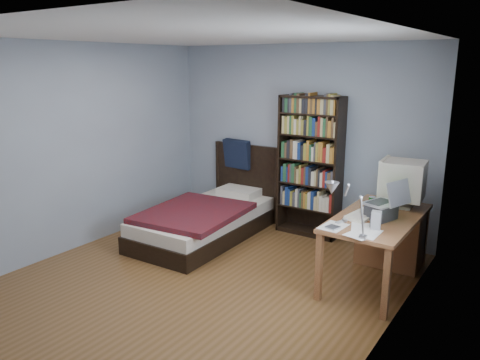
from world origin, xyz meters
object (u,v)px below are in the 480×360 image
(laptop, at_px, (383,208))
(desk_lamp, at_px, (337,194))
(bookshelf, at_px, (310,166))
(bed, at_px, (209,217))
(soda_can, at_px, (372,203))
(crt_monitor, at_px, (401,180))
(speaker, at_px, (376,220))
(keyboard, at_px, (365,214))
(desk, at_px, (388,234))

(laptop, bearing_deg, desk_lamp, -94.74)
(bookshelf, xyz_separation_m, bed, (-1.07, -0.81, -0.68))
(desk_lamp, relative_size, soda_can, 4.53)
(crt_monitor, relative_size, laptop, 1.22)
(soda_can, relative_size, bookshelf, 0.07)
(speaker, distance_m, bed, 2.52)
(bed, bearing_deg, laptop, -4.64)
(keyboard, xyz_separation_m, speaker, (0.22, -0.32, 0.07))
(soda_can, bearing_deg, laptop, -53.03)
(bed, bearing_deg, desk_lamp, -27.83)
(crt_monitor, relative_size, keyboard, 1.02)
(desk_lamp, xyz_separation_m, soda_can, (-0.11, 1.27, -0.42))
(keyboard, height_order, bookshelf, bookshelf)
(speaker, bearing_deg, laptop, 84.09)
(crt_monitor, distance_m, bookshelf, 1.39)
(speaker, bearing_deg, soda_can, 99.01)
(desk, xyz_separation_m, soda_can, (-0.13, -0.21, 0.38))
(keyboard, height_order, bed, bed)
(bookshelf, bearing_deg, desk_lamp, -59.03)
(bookshelf, bearing_deg, crt_monitor, -19.84)
(crt_monitor, height_order, desk_lamp, desk_lamp)
(laptop, relative_size, bookshelf, 0.23)
(speaker, xyz_separation_m, bed, (-2.40, 0.52, -0.56))
(soda_can, bearing_deg, bookshelf, 146.00)
(desk, xyz_separation_m, crt_monitor, (0.08, 0.05, 0.61))
(desk_lamp, height_order, speaker, desk_lamp)
(desk_lamp, bearing_deg, bed, 152.17)
(desk, xyz_separation_m, keyboard, (-0.11, -0.48, 0.34))
(bookshelf, relative_size, bed, 0.86)
(soda_can, height_order, bed, bed)
(speaker, bearing_deg, desk, 84.56)
(desk_lamp, distance_m, speaker, 0.80)
(crt_monitor, height_order, soda_can, crt_monitor)
(laptop, distance_m, keyboard, 0.20)
(bookshelf, bearing_deg, speaker, -45.01)
(laptop, relative_size, speaker, 2.42)
(desk, bearing_deg, crt_monitor, 32.05)
(laptop, xyz_separation_m, bookshelf, (-1.29, 1.00, 0.08))
(crt_monitor, distance_m, desk_lamp, 1.55)
(keyboard, relative_size, bed, 0.24)
(crt_monitor, bearing_deg, speaker, -88.57)
(desk, distance_m, bed, 2.32)
(keyboard, relative_size, soda_can, 3.82)
(desk, bearing_deg, keyboard, -103.28)
(laptop, height_order, soda_can, laptop)
(soda_can, height_order, bookshelf, bookshelf)
(desk_lamp, bearing_deg, crt_monitor, 86.18)
(crt_monitor, height_order, bookshelf, bookshelf)
(soda_can, xyz_separation_m, bed, (-2.16, -0.07, -0.54))
(crt_monitor, height_order, bed, crt_monitor)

